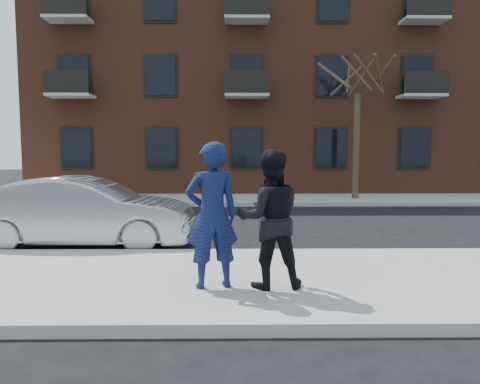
{
  "coord_description": "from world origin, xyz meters",
  "views": [
    {
      "loc": [
        -0.4,
        -6.33,
        1.92
      ],
      "look_at": [
        -0.32,
        0.4,
        1.33
      ],
      "focal_mm": 32.0,
      "sensor_mm": 36.0,
      "label": 1
    }
  ],
  "objects_px": {
    "street_tree": "(358,64)",
    "silver_sedan": "(85,213)",
    "man_peacoat": "(270,219)",
    "man_hoodie": "(212,215)"
  },
  "relations": [
    {
      "from": "street_tree",
      "to": "silver_sedan",
      "type": "distance_m",
      "value": 12.66
    },
    {
      "from": "street_tree",
      "to": "man_peacoat",
      "type": "distance_m",
      "value": 13.29
    },
    {
      "from": "silver_sedan",
      "to": "man_hoodie",
      "type": "bearing_deg",
      "value": -138.49
    },
    {
      "from": "man_peacoat",
      "to": "silver_sedan",
      "type": "bearing_deg",
      "value": -46.32
    },
    {
      "from": "street_tree",
      "to": "man_peacoat",
      "type": "xyz_separation_m",
      "value": [
        -4.44,
        -11.71,
        -4.46
      ]
    },
    {
      "from": "street_tree",
      "to": "silver_sedan",
      "type": "height_order",
      "value": "street_tree"
    },
    {
      "from": "silver_sedan",
      "to": "man_peacoat",
      "type": "bearing_deg",
      "value": -131.43
    },
    {
      "from": "street_tree",
      "to": "man_peacoat",
      "type": "relative_size",
      "value": 3.7
    },
    {
      "from": "silver_sedan",
      "to": "man_hoodie",
      "type": "distance_m",
      "value": 4.22
    },
    {
      "from": "silver_sedan",
      "to": "man_hoodie",
      "type": "relative_size",
      "value": 2.29
    }
  ]
}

